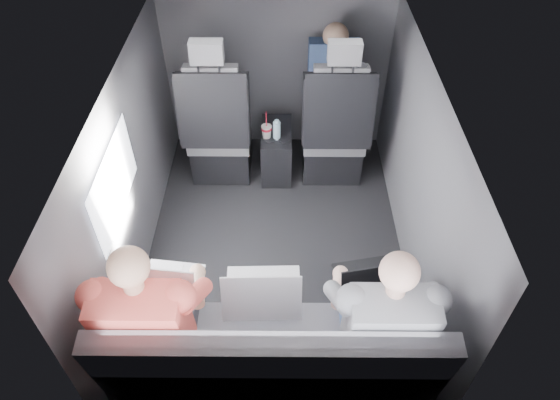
{
  "coord_description": "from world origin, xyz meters",
  "views": [
    {
      "loc": [
        0.05,
        -2.34,
        2.75
      ],
      "look_at": [
        0.03,
        -0.05,
        0.54
      ],
      "focal_mm": 32.0,
      "sensor_mm": 36.0,
      "label": 1
    }
  ],
  "objects_px": {
    "front_seat_right": "(334,134)",
    "laptop_white": "(170,282)",
    "front_seat_left": "(219,134)",
    "passenger_rear_right": "(379,317)",
    "center_console": "(277,151)",
    "soda_cup": "(267,131)",
    "water_bottle": "(277,130)",
    "passenger_rear_left": "(155,315)",
    "passenger_front_right": "(332,78)",
    "laptop_black": "(370,280)",
    "rear_bench": "(272,365)",
    "laptop_silver": "(263,291)"
  },
  "relations": [
    {
      "from": "front_seat_right",
      "to": "front_seat_left",
      "type": "bearing_deg",
      "value": 180.0
    },
    {
      "from": "passenger_rear_left",
      "to": "laptop_silver",
      "type": "bearing_deg",
      "value": 14.51
    },
    {
      "from": "laptop_white",
      "to": "passenger_rear_left",
      "type": "height_order",
      "value": "passenger_rear_left"
    },
    {
      "from": "center_console",
      "to": "laptop_white",
      "type": "height_order",
      "value": "laptop_white"
    },
    {
      "from": "passenger_front_right",
      "to": "passenger_rear_left",
      "type": "bearing_deg",
      "value": -116.1
    },
    {
      "from": "water_bottle",
      "to": "passenger_front_right",
      "type": "distance_m",
      "value": 0.59
    },
    {
      "from": "water_bottle",
      "to": "passenger_front_right",
      "type": "bearing_deg",
      "value": 36.04
    },
    {
      "from": "front_seat_left",
      "to": "soda_cup",
      "type": "distance_m",
      "value": 0.38
    },
    {
      "from": "soda_cup",
      "to": "laptop_black",
      "type": "relative_size",
      "value": 0.64
    },
    {
      "from": "laptop_black",
      "to": "water_bottle",
      "type": "bearing_deg",
      "value": 108.24
    },
    {
      "from": "front_seat_left",
      "to": "passenger_rear_right",
      "type": "bearing_deg",
      "value": -61.46
    },
    {
      "from": "passenger_rear_right",
      "to": "passenger_front_right",
      "type": "xyz_separation_m",
      "value": [
        -0.1,
        2.06,
        0.12
      ]
    },
    {
      "from": "laptop_silver",
      "to": "passenger_rear_left",
      "type": "relative_size",
      "value": 0.32
    },
    {
      "from": "passenger_rear_right",
      "to": "passenger_rear_left",
      "type": "bearing_deg",
      "value": -179.98
    },
    {
      "from": "front_seat_left",
      "to": "water_bottle",
      "type": "relative_size",
      "value": 7.51
    },
    {
      "from": "rear_bench",
      "to": "soda_cup",
      "type": "relative_size",
      "value": 6.54
    },
    {
      "from": "soda_cup",
      "to": "passenger_front_right",
      "type": "height_order",
      "value": "passenger_front_right"
    },
    {
      "from": "front_seat_left",
      "to": "passenger_rear_left",
      "type": "bearing_deg",
      "value": -94.09
    },
    {
      "from": "center_console",
      "to": "soda_cup",
      "type": "bearing_deg",
      "value": -129.83
    },
    {
      "from": "center_console",
      "to": "soda_cup",
      "type": "height_order",
      "value": "soda_cup"
    },
    {
      "from": "rear_bench",
      "to": "laptop_silver",
      "type": "xyz_separation_m",
      "value": [
        -0.05,
        0.23,
        0.33
      ]
    },
    {
      "from": "front_seat_right",
      "to": "passenger_rear_left",
      "type": "xyz_separation_m",
      "value": [
        -1.03,
        -1.81,
        0.23
      ]
    },
    {
      "from": "front_seat_right",
      "to": "passenger_rear_right",
      "type": "relative_size",
      "value": 1.05
    },
    {
      "from": "center_console",
      "to": "passenger_rear_left",
      "type": "bearing_deg",
      "value": -107.42
    },
    {
      "from": "front_seat_left",
      "to": "soda_cup",
      "type": "xyz_separation_m",
      "value": [
        0.37,
        -0.05,
        0.06
      ]
    },
    {
      "from": "passenger_rear_left",
      "to": "passenger_front_right",
      "type": "xyz_separation_m",
      "value": [
        1.01,
        2.06,
        0.12
      ]
    },
    {
      "from": "front_seat_left",
      "to": "laptop_black",
      "type": "relative_size",
      "value": 3.3
    },
    {
      "from": "water_bottle",
      "to": "laptop_black",
      "type": "height_order",
      "value": "laptop_black"
    },
    {
      "from": "rear_bench",
      "to": "laptop_black",
      "type": "height_order",
      "value": "rear_bench"
    },
    {
      "from": "water_bottle",
      "to": "laptop_black",
      "type": "bearing_deg",
      "value": -71.76
    },
    {
      "from": "front_seat_left",
      "to": "laptop_silver",
      "type": "relative_size",
      "value": 3.19
    },
    {
      "from": "front_seat_left",
      "to": "rear_bench",
      "type": "height_order",
      "value": "front_seat_left"
    },
    {
      "from": "rear_bench",
      "to": "laptop_silver",
      "type": "height_order",
      "value": "rear_bench"
    },
    {
      "from": "rear_bench",
      "to": "laptop_silver",
      "type": "bearing_deg",
      "value": 102.07
    },
    {
      "from": "front_seat_right",
      "to": "laptop_white",
      "type": "distance_m",
      "value": 1.9
    },
    {
      "from": "center_console",
      "to": "soda_cup",
      "type": "xyz_separation_m",
      "value": [
        -0.08,
        -0.09,
        0.26
      ]
    },
    {
      "from": "soda_cup",
      "to": "passenger_rear_left",
      "type": "bearing_deg",
      "value": -106.01
    },
    {
      "from": "passenger_front_right",
      "to": "rear_bench",
      "type": "bearing_deg",
      "value": -101.31
    },
    {
      "from": "laptop_white",
      "to": "passenger_rear_left",
      "type": "relative_size",
      "value": 0.27
    },
    {
      "from": "rear_bench",
      "to": "laptop_silver",
      "type": "relative_size",
      "value": 4.03
    },
    {
      "from": "water_bottle",
      "to": "laptop_black",
      "type": "xyz_separation_m",
      "value": [
        0.51,
        -1.54,
        0.16
      ]
    },
    {
      "from": "laptop_black",
      "to": "passenger_rear_right",
      "type": "relative_size",
      "value": 0.32
    },
    {
      "from": "rear_bench",
      "to": "laptop_black",
      "type": "distance_m",
      "value": 0.68
    },
    {
      "from": "front_seat_left",
      "to": "laptop_black",
      "type": "xyz_separation_m",
      "value": [
        0.96,
        -1.59,
        0.23
      ]
    },
    {
      "from": "front_seat_left",
      "to": "center_console",
      "type": "height_order",
      "value": "front_seat_left"
    },
    {
      "from": "rear_bench",
      "to": "soda_cup",
      "type": "distance_m",
      "value": 1.86
    },
    {
      "from": "center_console",
      "to": "front_seat_right",
      "type": "bearing_deg",
      "value": -5.07
    },
    {
      "from": "passenger_rear_left",
      "to": "water_bottle",
      "type": "bearing_deg",
      "value": 71.6
    },
    {
      "from": "laptop_black",
      "to": "laptop_white",
      "type": "bearing_deg",
      "value": -179.12
    },
    {
      "from": "passenger_rear_left",
      "to": "passenger_rear_right",
      "type": "xyz_separation_m",
      "value": [
        1.11,
        0.0,
        -0.01
      ]
    }
  ]
}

